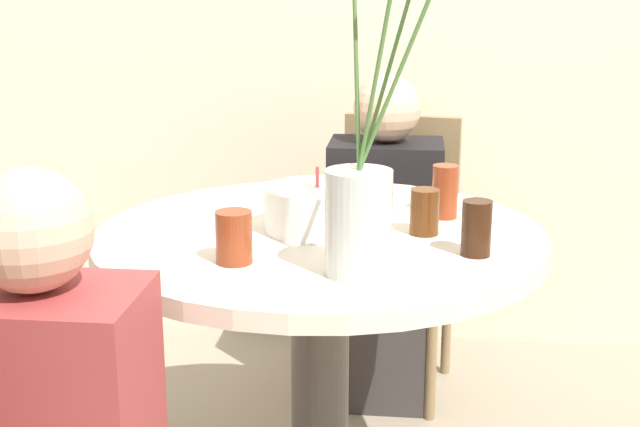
{
  "coord_description": "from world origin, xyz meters",
  "views": [
    {
      "loc": [
        0.2,
        -1.9,
        1.33
      ],
      "look_at": [
        0.0,
        0.0,
        0.81
      ],
      "focal_mm": 50.0,
      "sensor_mm": 36.0,
      "label": 1
    }
  ],
  "objects_px": {
    "drink_glass_3": "(476,228)",
    "birthday_cake": "(317,208)",
    "drink_glass_0": "(234,237)",
    "person_guest": "(384,255)",
    "chair_right_flank": "(394,240)",
    "side_plate": "(392,203)",
    "flower_vase": "(365,184)",
    "drink_glass_1": "(425,212)",
    "drink_glass_2": "(445,192)"
  },
  "relations": [
    {
      "from": "side_plate",
      "to": "person_guest",
      "type": "xyz_separation_m",
      "value": [
        -0.03,
        0.47,
        -0.29
      ]
    },
    {
      "from": "chair_right_flank",
      "to": "person_guest",
      "type": "height_order",
      "value": "person_guest"
    },
    {
      "from": "drink_glass_0",
      "to": "drink_glass_3",
      "type": "relative_size",
      "value": 0.92
    },
    {
      "from": "flower_vase",
      "to": "drink_glass_0",
      "type": "bearing_deg",
      "value": 171.31
    },
    {
      "from": "chair_right_flank",
      "to": "drink_glass_2",
      "type": "distance_m",
      "value": 0.83
    },
    {
      "from": "chair_right_flank",
      "to": "side_plate",
      "type": "bearing_deg",
      "value": -80.07
    },
    {
      "from": "drink_glass_3",
      "to": "birthday_cake",
      "type": "bearing_deg",
      "value": 156.37
    },
    {
      "from": "chair_right_flank",
      "to": "side_plate",
      "type": "distance_m",
      "value": 0.7
    },
    {
      "from": "chair_right_flank",
      "to": "drink_glass_2",
      "type": "height_order",
      "value": "drink_glass_2"
    },
    {
      "from": "person_guest",
      "to": "chair_right_flank",
      "type": "bearing_deg",
      "value": 80.43
    },
    {
      "from": "chair_right_flank",
      "to": "person_guest",
      "type": "xyz_separation_m",
      "value": [
        -0.03,
        -0.16,
        -0.0
      ]
    },
    {
      "from": "drink_glass_0",
      "to": "drink_glass_1",
      "type": "relative_size",
      "value": 1.04
    },
    {
      "from": "side_plate",
      "to": "drink_glass_3",
      "type": "xyz_separation_m",
      "value": [
        0.18,
        -0.39,
        0.05
      ]
    },
    {
      "from": "drink_glass_3",
      "to": "person_guest",
      "type": "relative_size",
      "value": 0.11
    },
    {
      "from": "person_guest",
      "to": "flower_vase",
      "type": "bearing_deg",
      "value": -90.38
    },
    {
      "from": "birthday_cake",
      "to": "drink_glass_1",
      "type": "bearing_deg",
      "value": -1.52
    },
    {
      "from": "drink_glass_1",
      "to": "person_guest",
      "type": "bearing_deg",
      "value": 98.55
    },
    {
      "from": "birthday_cake",
      "to": "side_plate",
      "type": "bearing_deg",
      "value": 56.67
    },
    {
      "from": "drink_glass_2",
      "to": "drink_glass_3",
      "type": "distance_m",
      "value": 0.29
    },
    {
      "from": "flower_vase",
      "to": "drink_glass_1",
      "type": "height_order",
      "value": "flower_vase"
    },
    {
      "from": "drink_glass_1",
      "to": "drink_glass_3",
      "type": "bearing_deg",
      "value": -54.09
    },
    {
      "from": "drink_glass_0",
      "to": "flower_vase",
      "type": "bearing_deg",
      "value": -8.69
    },
    {
      "from": "chair_right_flank",
      "to": "drink_glass_3",
      "type": "distance_m",
      "value": 1.1
    },
    {
      "from": "birthday_cake",
      "to": "flower_vase",
      "type": "bearing_deg",
      "value": -67.13
    },
    {
      "from": "chair_right_flank",
      "to": "person_guest",
      "type": "distance_m",
      "value": 0.16
    },
    {
      "from": "drink_glass_2",
      "to": "drink_glass_3",
      "type": "height_order",
      "value": "drink_glass_2"
    },
    {
      "from": "drink_glass_2",
      "to": "person_guest",
      "type": "height_order",
      "value": "person_guest"
    },
    {
      "from": "birthday_cake",
      "to": "flower_vase",
      "type": "xyz_separation_m",
      "value": [
        0.12,
        -0.29,
        0.13
      ]
    },
    {
      "from": "side_plate",
      "to": "drink_glass_2",
      "type": "relative_size",
      "value": 1.45
    },
    {
      "from": "drink_glass_0",
      "to": "drink_glass_3",
      "type": "bearing_deg",
      "value": 11.88
    },
    {
      "from": "birthday_cake",
      "to": "drink_glass_0",
      "type": "bearing_deg",
      "value": -118.96
    },
    {
      "from": "birthday_cake",
      "to": "drink_glass_3",
      "type": "height_order",
      "value": "birthday_cake"
    },
    {
      "from": "chair_right_flank",
      "to": "flower_vase",
      "type": "relative_size",
      "value": 1.19
    },
    {
      "from": "drink_glass_0",
      "to": "birthday_cake",
      "type": "bearing_deg",
      "value": 61.04
    },
    {
      "from": "birthday_cake",
      "to": "side_plate",
      "type": "height_order",
      "value": "birthday_cake"
    },
    {
      "from": "side_plate",
      "to": "drink_glass_1",
      "type": "bearing_deg",
      "value": -72.61
    },
    {
      "from": "chair_right_flank",
      "to": "side_plate",
      "type": "height_order",
      "value": "chair_right_flank"
    },
    {
      "from": "flower_vase",
      "to": "drink_glass_0",
      "type": "distance_m",
      "value": 0.29
    },
    {
      "from": "flower_vase",
      "to": "drink_glass_1",
      "type": "relative_size",
      "value": 7.34
    },
    {
      "from": "drink_glass_2",
      "to": "drink_glass_3",
      "type": "relative_size",
      "value": 1.1
    },
    {
      "from": "birthday_cake",
      "to": "drink_glass_0",
      "type": "xyz_separation_m",
      "value": [
        -0.14,
        -0.25,
        0.0
      ]
    },
    {
      "from": "drink_glass_0",
      "to": "person_guest",
      "type": "xyz_separation_m",
      "value": [
        0.27,
        0.97,
        -0.34
      ]
    },
    {
      "from": "birthday_cake",
      "to": "drink_glass_2",
      "type": "xyz_separation_m",
      "value": [
        0.29,
        0.14,
        0.01
      ]
    },
    {
      "from": "side_plate",
      "to": "drink_glass_3",
      "type": "relative_size",
      "value": 1.59
    },
    {
      "from": "drink_glass_3",
      "to": "person_guest",
      "type": "distance_m",
      "value": 0.96
    },
    {
      "from": "flower_vase",
      "to": "drink_glass_3",
      "type": "xyz_separation_m",
      "value": [
        0.22,
        0.14,
        -0.12
      ]
    },
    {
      "from": "drink_glass_0",
      "to": "drink_glass_3",
      "type": "distance_m",
      "value": 0.49
    },
    {
      "from": "birthday_cake",
      "to": "side_plate",
      "type": "xyz_separation_m",
      "value": [
        0.16,
        0.24,
        -0.04
      ]
    },
    {
      "from": "drink_glass_3",
      "to": "side_plate",
      "type": "bearing_deg",
      "value": 114.85
    },
    {
      "from": "chair_right_flank",
      "to": "flower_vase",
      "type": "xyz_separation_m",
      "value": [
        -0.03,
        -1.17,
        0.46
      ]
    }
  ]
}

